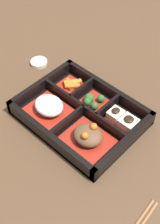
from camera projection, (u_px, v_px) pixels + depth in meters
name	position (u px, v px, depth m)	size (l,w,h in m)	color
ground_plane	(80.00, 118.00, 0.84)	(3.00, 3.00, 0.00)	#4C3523
bento_base	(80.00, 117.00, 0.84)	(0.31, 0.24, 0.01)	black
bento_rim	(81.00, 112.00, 0.83)	(0.31, 0.24, 0.04)	black
bowl_stew	(88.00, 136.00, 0.77)	(0.12, 0.10, 0.05)	maroon
bowl_rice	(49.00, 107.00, 0.83)	(0.12, 0.10, 0.04)	maroon
bowl_tofu	(122.00, 119.00, 0.81)	(0.08, 0.07, 0.03)	maroon
bowl_greens	(93.00, 101.00, 0.85)	(0.07, 0.07, 0.03)	maroon
bowl_carrots	(71.00, 85.00, 0.90)	(0.07, 0.07, 0.02)	maroon
sauce_dish	(39.00, 62.00, 0.98)	(0.05, 0.05, 0.01)	beige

